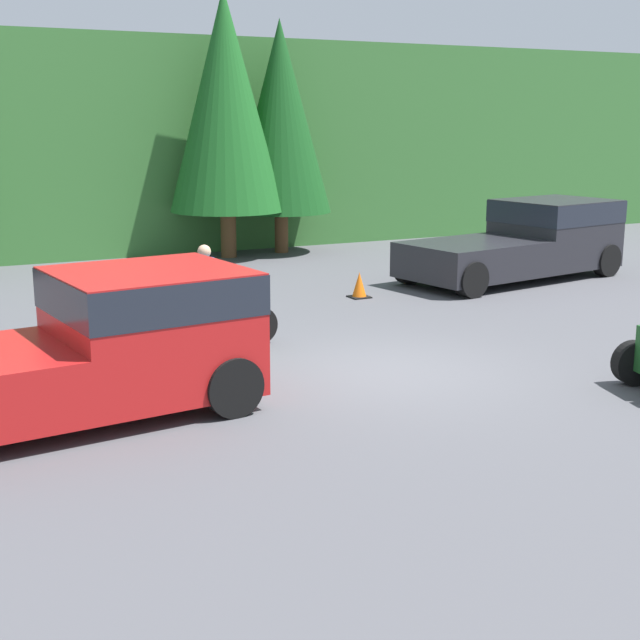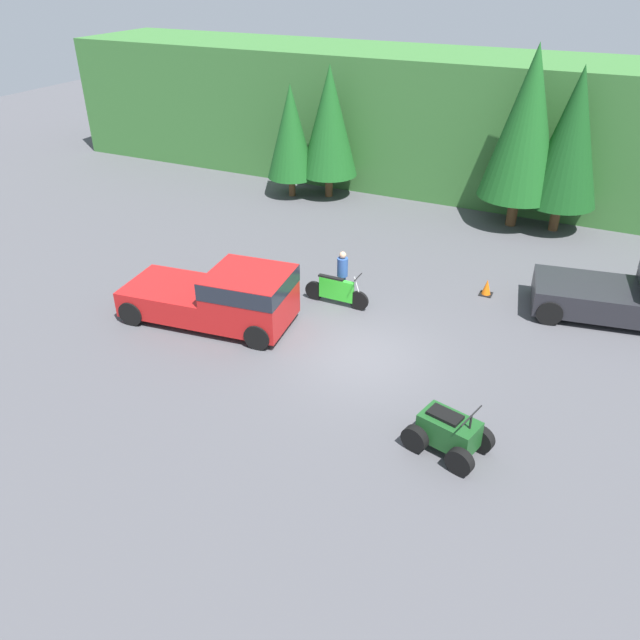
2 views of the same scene
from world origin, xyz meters
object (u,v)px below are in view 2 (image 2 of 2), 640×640
at_px(dirt_bike, 336,291).
at_px(traffic_cone, 487,288).
at_px(rider_person, 342,274).
at_px(quad_atv, 448,433).
at_px(pickup_truck_red, 225,295).

xyz_separation_m(dirt_bike, traffic_cone, (4.25, 2.78, -0.23)).
relative_size(dirt_bike, traffic_cone, 4.03).
distance_m(dirt_bike, rider_person, 0.63).
height_order(quad_atv, rider_person, rider_person).
relative_size(dirt_bike, quad_atv, 1.09).
distance_m(quad_atv, traffic_cone, 8.03).
bearing_deg(quad_atv, pickup_truck_red, 175.61).
xyz_separation_m(pickup_truck_red, rider_person, (2.58, 2.97, -0.04)).
distance_m(pickup_truck_red, quad_atv, 8.17).
relative_size(pickup_truck_red, rider_person, 3.23).
height_order(dirt_bike, quad_atv, quad_atv).
relative_size(rider_person, traffic_cone, 3.07).
bearing_deg(traffic_cone, dirt_bike, -146.75).
xyz_separation_m(quad_atv, traffic_cone, (-0.88, 7.98, -0.24)).
height_order(rider_person, traffic_cone, rider_person).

